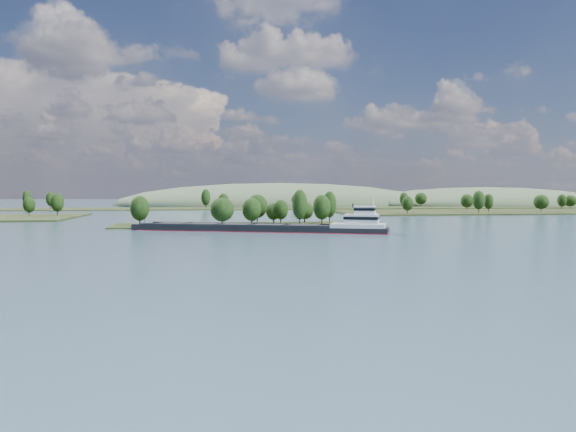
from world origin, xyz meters
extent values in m
plane|color=#3D5669|center=(0.00, 120.00, 0.00)|extent=(1800.00, 1800.00, 0.00)
cube|color=black|center=(0.00, 180.00, 0.00)|extent=(100.00, 30.00, 1.20)
cylinder|color=black|center=(22.76, 169.04, 2.89)|extent=(0.50, 0.50, 4.58)
ellipsoid|color=black|center=(22.76, 169.04, 8.72)|extent=(6.10, 6.10, 11.78)
cylinder|color=black|center=(8.29, 191.46, 2.56)|extent=(0.50, 0.50, 3.93)
ellipsoid|color=black|center=(8.29, 191.46, 7.56)|extent=(8.79, 8.79, 10.10)
cylinder|color=black|center=(4.14, 171.12, 2.35)|extent=(0.50, 0.50, 3.49)
ellipsoid|color=black|center=(4.14, 171.12, 6.79)|extent=(7.57, 7.57, 8.98)
cylinder|color=black|center=(14.34, 184.06, 1.99)|extent=(0.50, 0.50, 2.78)
ellipsoid|color=black|center=(14.34, 184.06, 5.53)|extent=(6.40, 6.40, 7.16)
cylinder|color=black|center=(-7.41, 168.32, 2.38)|extent=(0.50, 0.50, 3.56)
ellipsoid|color=black|center=(-7.41, 168.32, 6.91)|extent=(9.02, 9.02, 9.16)
cylinder|color=black|center=(-38.81, 175.98, 2.49)|extent=(0.50, 0.50, 3.78)
ellipsoid|color=black|center=(-38.81, 175.98, 7.30)|extent=(7.37, 7.37, 9.72)
cylinder|color=black|center=(17.11, 182.23, 2.21)|extent=(0.50, 0.50, 3.22)
ellipsoid|color=black|center=(17.11, 182.23, 6.30)|extent=(6.24, 6.24, 8.28)
cylinder|color=black|center=(38.56, 185.89, 2.78)|extent=(0.50, 0.50, 4.36)
ellipsoid|color=black|center=(38.56, 185.89, 8.32)|extent=(5.88, 5.88, 11.20)
cylinder|color=black|center=(32.35, 172.58, 2.56)|extent=(0.50, 0.50, 3.91)
ellipsoid|color=black|center=(32.35, 172.58, 7.53)|extent=(7.22, 7.22, 10.06)
cylinder|color=black|center=(27.89, 186.65, 2.04)|extent=(0.50, 0.50, 2.88)
ellipsoid|color=black|center=(27.89, 186.65, 5.69)|extent=(7.57, 7.57, 7.40)
cylinder|color=black|center=(-92.27, 270.77, 2.79)|extent=(0.50, 0.50, 3.98)
ellipsoid|color=black|center=(-92.27, 270.77, 7.84)|extent=(6.92, 6.92, 10.22)
cylinder|color=black|center=(-105.99, 268.64, 2.49)|extent=(0.50, 0.50, 3.38)
ellipsoid|color=black|center=(-105.99, 268.64, 6.79)|extent=(6.28, 6.28, 8.70)
cube|color=black|center=(230.00, 300.00, 0.00)|extent=(320.00, 90.00, 1.60)
cylinder|color=black|center=(104.60, 269.16, 2.48)|extent=(0.50, 0.50, 3.36)
ellipsoid|color=black|center=(104.60, 269.16, 6.75)|extent=(6.86, 6.86, 8.64)
cylinder|color=black|center=(257.41, 336.42, 2.48)|extent=(0.50, 0.50, 3.36)
ellipsoid|color=black|center=(257.41, 336.42, 6.76)|extent=(9.23, 9.23, 8.65)
cylinder|color=black|center=(197.47, 280.40, 2.59)|extent=(0.50, 0.50, 3.58)
ellipsoid|color=black|center=(197.47, 280.40, 7.14)|extent=(9.48, 9.48, 9.20)
cylinder|color=black|center=(148.39, 267.32, 3.01)|extent=(0.50, 0.50, 4.42)
ellipsoid|color=black|center=(148.39, 267.32, 8.64)|extent=(7.22, 7.22, 11.38)
cylinder|color=black|center=(161.00, 279.03, 2.70)|extent=(0.50, 0.50, 3.79)
ellipsoid|color=black|center=(161.00, 279.03, 7.52)|extent=(5.87, 5.87, 9.75)
cylinder|color=black|center=(164.04, 314.00, 2.63)|extent=(0.50, 0.50, 3.66)
ellipsoid|color=black|center=(164.04, 314.00, 7.28)|extent=(8.43, 8.43, 9.41)
cylinder|color=black|center=(245.08, 328.31, 2.59)|extent=(0.50, 0.50, 3.57)
ellipsoid|color=black|center=(245.08, 328.31, 7.13)|extent=(6.51, 6.51, 9.19)
cube|color=black|center=(0.00, 400.00, 0.00)|extent=(900.00, 60.00, 1.20)
cylinder|color=black|center=(-145.04, 398.17, 2.93)|extent=(0.50, 0.50, 4.67)
ellipsoid|color=black|center=(-145.04, 398.17, 8.87)|extent=(6.16, 6.16, 12.00)
cylinder|color=black|center=(143.89, 381.12, 2.64)|extent=(0.50, 0.50, 4.08)
ellipsoid|color=black|center=(143.89, 381.12, 7.83)|extent=(6.88, 6.88, 10.49)
cylinder|color=black|center=(1.77, 404.78, 2.51)|extent=(0.50, 0.50, 3.82)
ellipsoid|color=black|center=(1.77, 404.78, 7.37)|extent=(8.01, 8.01, 9.83)
cylinder|color=black|center=(171.49, 414.30, 2.58)|extent=(0.50, 0.50, 3.97)
ellipsoid|color=black|center=(171.49, 414.30, 7.63)|extent=(10.28, 10.28, 10.20)
cylinder|color=black|center=(-127.90, 396.73, 2.74)|extent=(0.50, 0.50, 4.27)
ellipsoid|color=black|center=(-127.90, 396.73, 8.17)|extent=(6.45, 6.45, 10.98)
cylinder|color=black|center=(58.18, 388.23, 2.44)|extent=(0.50, 0.50, 3.69)
ellipsoid|color=black|center=(58.18, 388.23, 7.13)|extent=(8.07, 8.07, 9.48)
cylinder|color=black|center=(-12.40, 381.68, 3.05)|extent=(0.50, 0.50, 4.89)
ellipsoid|color=black|center=(-12.40, 381.68, 9.26)|extent=(6.95, 6.95, 12.57)
ellipsoid|color=#405339|center=(260.00, 470.00, 0.00)|extent=(260.00, 140.00, 36.00)
ellipsoid|color=#405339|center=(60.00, 500.00, 0.00)|extent=(320.00, 160.00, 44.00)
cube|color=black|center=(4.87, 147.29, 0.55)|extent=(86.15, 42.73, 2.43)
cube|color=maroon|center=(4.87, 147.29, 0.06)|extent=(86.43, 43.02, 0.28)
cube|color=black|center=(-1.35, 155.56, 2.10)|extent=(63.78, 25.58, 0.88)
cube|color=black|center=(-5.33, 145.51, 2.10)|extent=(63.78, 25.58, 0.88)
cube|color=black|center=(-3.34, 150.53, 1.93)|extent=(65.22, 33.59, 0.33)
cube|color=black|center=(-25.91, 159.46, 2.26)|extent=(12.56, 12.07, 0.39)
cube|color=black|center=(-14.62, 155.00, 2.26)|extent=(12.56, 12.07, 0.39)
cube|color=black|center=(-3.34, 150.53, 2.26)|extent=(12.56, 12.07, 0.39)
cube|color=black|center=(7.95, 146.07, 2.26)|extent=(12.56, 12.07, 0.39)
cube|color=black|center=(19.24, 141.61, 2.26)|extent=(12.56, 12.07, 0.39)
cube|color=black|center=(-36.68, 163.73, 0.99)|extent=(6.73, 10.45, 2.21)
cylinder|color=black|center=(-35.66, 163.32, 2.54)|extent=(0.34, 0.34, 2.43)
cube|color=silver|center=(36.68, 134.71, 2.43)|extent=(20.31, 16.34, 1.32)
cube|color=silver|center=(37.71, 134.30, 4.63)|extent=(13.51, 12.27, 3.31)
cube|color=black|center=(37.71, 134.30, 5.08)|extent=(13.79, 12.55, 0.99)
cube|color=silver|center=(38.73, 133.89, 7.50)|extent=(8.59, 8.59, 2.43)
cube|color=black|center=(38.73, 133.89, 7.94)|extent=(8.88, 8.88, 0.88)
cube|color=silver|center=(38.73, 133.89, 8.83)|extent=(9.16, 9.16, 0.22)
cylinder|color=silver|center=(41.30, 132.88, 10.15)|extent=(0.29, 0.29, 2.87)
cylinder|color=black|center=(35.85, 138.60, 9.05)|extent=(0.72, 0.72, 1.32)
camera|label=1|loc=(-14.72, -46.51, 13.91)|focal=35.00mm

